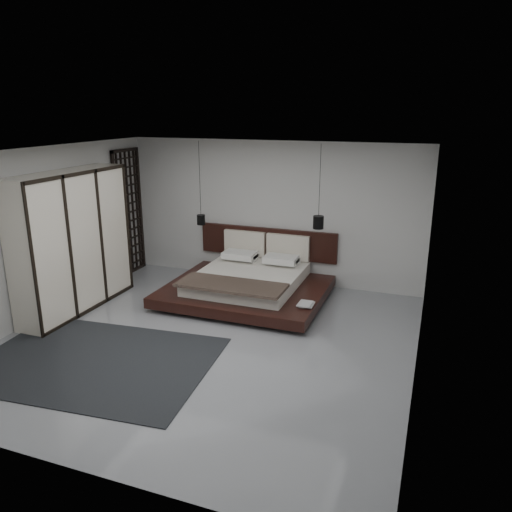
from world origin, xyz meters
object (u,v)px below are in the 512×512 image
at_px(pendant_left, 201,219).
at_px(pendant_right, 318,222).
at_px(bed, 249,282).
at_px(wardrobe, 73,242).
at_px(rug, 95,361).
at_px(lattice_screen, 129,212).

xyz_separation_m(pendant_left, pendant_right, (2.34, -0.00, 0.12)).
bearing_deg(bed, pendant_right, 21.26).
distance_m(bed, pendant_left, 1.61).
bearing_deg(pendant_left, wardrobe, -126.60).
bearing_deg(rug, pendant_left, 90.67).
xyz_separation_m(pendant_left, wardrobe, (-1.46, -1.96, -0.10)).
distance_m(lattice_screen, bed, 3.10).
relative_size(bed, wardrobe, 1.16).
bearing_deg(wardrobe, pendant_left, 53.40).
bearing_deg(bed, wardrobe, -150.12).
relative_size(lattice_screen, rug, 0.80).
relative_size(pendant_left, pendant_right, 1.07).
relative_size(lattice_screen, wardrobe, 1.06).
bearing_deg(lattice_screen, pendant_right, -1.28).
xyz_separation_m(lattice_screen, rug, (1.75, -3.59, -1.29)).
xyz_separation_m(bed, pendant_right, (1.17, 0.45, 1.14)).
relative_size(bed, pendant_left, 1.77).
xyz_separation_m(pendant_right, wardrobe, (-3.79, -1.96, -0.23)).
relative_size(bed, pendant_right, 1.90).
distance_m(pendant_left, pendant_right, 2.34).
bearing_deg(wardrobe, lattice_screen, 96.99).
height_order(pendant_left, wardrobe, pendant_left).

